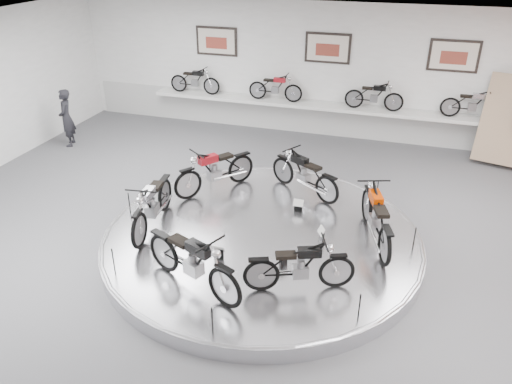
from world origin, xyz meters
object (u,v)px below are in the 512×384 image
(shelf, at_px, (322,107))
(bike_a, at_px, (376,216))
(bike_f, at_px, (300,266))
(display_platform, at_px, (262,239))
(bike_d, at_px, (152,204))
(bike_c, at_px, (215,170))
(bike_b, at_px, (304,173))
(bike_e, at_px, (192,260))
(visitor, at_px, (66,118))

(shelf, xyz_separation_m, bike_a, (2.19, -6.01, -0.14))
(bike_a, height_order, bike_f, bike_a)
(display_platform, bearing_deg, bike_d, -169.06)
(bike_f, bearing_deg, bike_c, 110.31)
(bike_b, xyz_separation_m, bike_e, (-1.04, -3.98, 0.05))
(bike_e, bearing_deg, display_platform, 96.35)
(visitor, bearing_deg, bike_a, 46.01)
(visitor, bearing_deg, display_platform, 38.24)
(bike_e, bearing_deg, bike_d, 158.56)
(display_platform, relative_size, bike_e, 3.40)
(shelf, height_order, bike_a, bike_a)
(bike_b, relative_size, bike_c, 0.94)
(bike_a, xyz_separation_m, bike_d, (-4.38, -0.82, -0.01))
(display_platform, distance_m, bike_d, 2.34)
(bike_a, xyz_separation_m, bike_b, (-1.76, 1.59, -0.05))
(bike_a, bearing_deg, bike_d, 82.32)
(bike_c, bearing_deg, bike_f, 78.04)
(bike_a, relative_size, bike_f, 1.17)
(visitor, bearing_deg, bike_c, 44.46)
(bike_d, distance_m, bike_e, 2.23)
(bike_b, bearing_deg, bike_c, 43.62)
(bike_c, relative_size, visitor, 1.07)
(display_platform, bearing_deg, bike_a, 10.20)
(display_platform, bearing_deg, bike_e, -107.05)
(bike_d, height_order, bike_e, bike_e)
(bike_f, bearing_deg, bike_e, 174.36)
(bike_c, distance_m, visitor, 5.86)
(shelf, distance_m, bike_c, 5.15)
(bike_a, bearing_deg, visitor, 53.11)
(bike_f, bearing_deg, shelf, 76.34)
(bike_a, bearing_deg, bike_c, 55.42)
(bike_a, distance_m, visitor, 9.79)
(bike_a, relative_size, bike_b, 1.10)
(bike_c, xyz_separation_m, bike_d, (-0.60, -1.92, 0.01))
(display_platform, relative_size, shelf, 0.58)
(bike_b, bearing_deg, bike_a, 168.11)
(bike_a, distance_m, bike_d, 4.46)
(bike_d, distance_m, visitor, 6.29)
(bike_a, bearing_deg, display_platform, 81.96)
(bike_d, xyz_separation_m, bike_e, (1.58, -1.57, 0.01))
(bike_b, distance_m, bike_c, 2.07)
(bike_a, bearing_deg, shelf, 1.75)
(bike_e, height_order, bike_f, bike_e)
(display_platform, xyz_separation_m, bike_c, (-1.59, 1.50, 0.69))
(bike_e, relative_size, bike_f, 1.17)
(display_platform, height_order, bike_e, bike_e)
(bike_d, bearing_deg, bike_b, 125.03)
(shelf, relative_size, bike_f, 6.82)
(shelf, relative_size, bike_a, 5.81)
(bike_a, distance_m, bike_f, 2.18)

